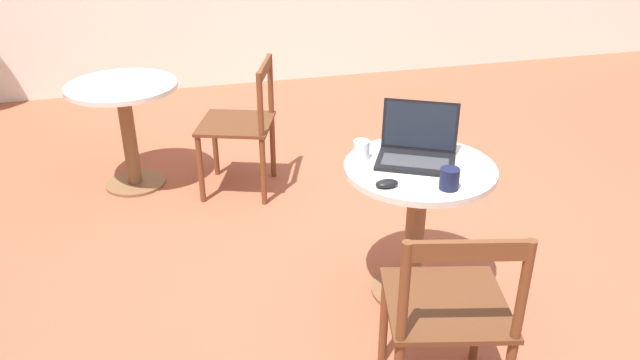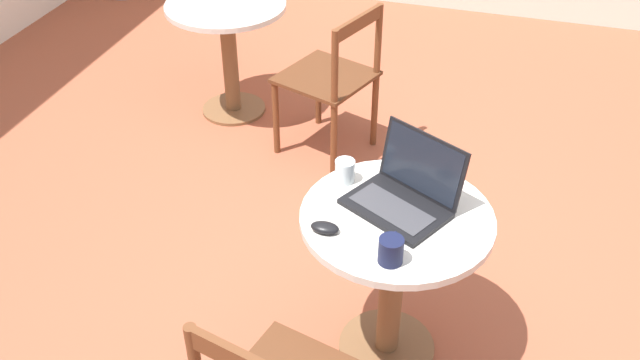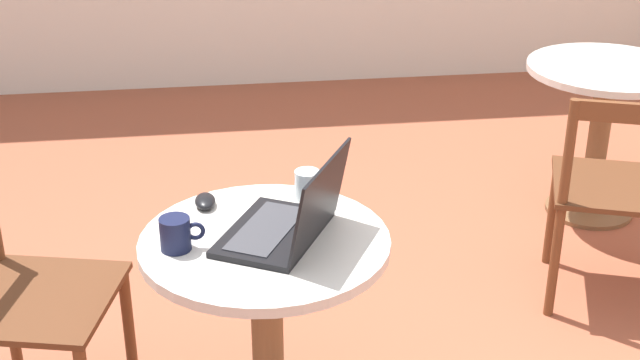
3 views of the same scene
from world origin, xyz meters
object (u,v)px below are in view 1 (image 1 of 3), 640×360
cafe_table_near (417,202)px  drinking_glass (361,150)px  cafe_table_mid (125,112)px  laptop (417,150)px  chair_mid_front (243,125)px  mouse (387,184)px  chair_near_left (448,313)px  mug (449,178)px

cafe_table_near → drinking_glass: size_ratio=7.98×
cafe_table_mid → laptop: bearing=-138.7°
chair_mid_front → laptop: bearing=-153.6°
laptop → mouse: 0.32m
chair_mid_front → drinking_glass: (-1.18, -0.39, 0.30)m
cafe_table_mid → drinking_glass: size_ratio=7.98×
laptop → mouse: (-0.22, 0.23, -0.03)m
chair_near_left → mug: size_ratio=7.08×
mouse → cafe_table_mid: bearing=32.5°
mouse → drinking_glass: 0.30m
laptop → mug: laptop is taller
cafe_table_near → mouse: 0.34m
chair_near_left → chair_mid_front: (2.03, 0.45, 0.00)m
laptop → drinking_glass: bearing=71.3°
cafe_table_mid → chair_mid_front: bearing=-109.7°
cafe_table_near → mug: 0.33m
laptop → mug: size_ratio=3.65×
drinking_glass → cafe_table_near: bearing=-122.2°
cafe_table_mid → chair_mid_front: 0.75m
chair_mid_front → drinking_glass: size_ratio=9.75×
cafe_table_near → laptop: (0.06, -0.01, 0.24)m
chair_mid_front → drinking_glass: chair_mid_front is taller
cafe_table_near → cafe_table_mid: same height
cafe_table_near → chair_near_left: chair_near_left is taller
cafe_table_near → cafe_table_mid: bearing=40.0°
mouse → drinking_glass: drinking_glass is taller
cafe_table_near → chair_mid_front: bearing=25.0°
chair_near_left → mouse: bearing=5.0°
cafe_table_near → mug: (-0.24, -0.03, 0.23)m
cafe_table_mid → chair_mid_front: (-0.25, -0.71, -0.07)m
cafe_table_mid → mug: bearing=-143.3°
laptop → mug: (-0.30, -0.02, -0.00)m
cafe_table_mid → drinking_glass: (-1.44, -1.09, 0.23)m
chair_mid_front → laptop: laptop is taller
cafe_table_mid → chair_near_left: chair_near_left is taller
mug → cafe_table_near: bearing=6.4°
mug → mouse: bearing=72.2°
cafe_table_mid → drinking_glass: bearing=-142.7°
cafe_table_near → cafe_table_mid: 2.06m
cafe_table_mid → chair_mid_front: chair_mid_front is taller
drinking_glass → mug: bearing=-145.9°
cafe_table_near → mug: mug is taller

